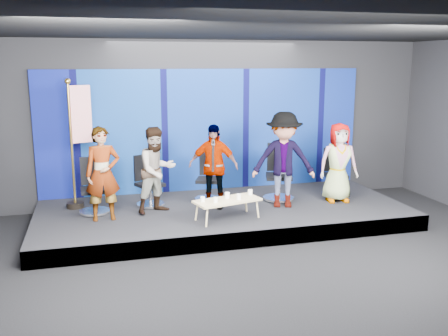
{
  "coord_description": "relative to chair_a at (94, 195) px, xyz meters",
  "views": [
    {
      "loc": [
        -2.37,
        -6.46,
        3.05
      ],
      "look_at": [
        -0.01,
        2.4,
        1.09
      ],
      "focal_mm": 40.0,
      "sensor_mm": 36.0,
      "label": 1
    }
  ],
  "objects": [
    {
      "name": "chair_b",
      "position": [
        1.03,
        0.22,
        -0.01
      ],
      "size": [
        0.74,
        0.74,
        0.99
      ],
      "rotation": [
        0.0,
        0.0,
        0.44
      ],
      "color": "silver",
      "rests_on": "riser"
    },
    {
      "name": "mug_b",
      "position": [
        2.04,
        -1.13,
        0.07
      ],
      "size": [
        0.08,
        0.08,
        0.09
      ],
      "primitive_type": "cylinder",
      "color": "white",
      "rests_on": "coffee_table"
    },
    {
      "name": "riser",
      "position": [
        2.4,
        -0.26,
        -0.49
      ],
      "size": [
        7.0,
        3.0,
        0.3
      ],
      "primitive_type": "cube",
      "color": "black",
      "rests_on": "ground"
    },
    {
      "name": "mug_e",
      "position": [
        2.77,
        -0.82,
        0.07
      ],
      "size": [
        0.08,
        0.08,
        0.1
      ],
      "primitive_type": "cylinder",
      "color": "white",
      "rests_on": "coffee_table"
    },
    {
      "name": "chair_c",
      "position": [
        2.24,
        0.29,
        -0.01
      ],
      "size": [
        0.72,
        0.72,
        0.99
      ],
      "rotation": [
        0.0,
        0.0,
        -0.37
      ],
      "color": "silver",
      "rests_on": "riser"
    },
    {
      "name": "ground",
      "position": [
        2.4,
        -2.76,
        -0.64
      ],
      "size": [
        10.0,
        10.0,
        0.0
      ],
      "primitive_type": "plane",
      "color": "black",
      "rests_on": "ground"
    },
    {
      "name": "panelist_d",
      "position": [
        3.53,
        -0.52,
        0.58
      ],
      "size": [
        1.33,
        1.01,
        1.83
      ],
      "primitive_type": "imported",
      "rotation": [
        0.0,
        0.0,
        -0.31
      ],
      "color": "black",
      "rests_on": "riser"
    },
    {
      "name": "backdrop",
      "position": [
        2.4,
        1.19,
        0.96
      ],
      "size": [
        7.0,
        0.08,
        2.6
      ],
      "primitive_type": "cube",
      "color": "#080960",
      "rests_on": "riser"
    },
    {
      "name": "chair_d",
      "position": [
        3.63,
        -0.02,
        0.04
      ],
      "size": [
        0.8,
        0.8,
        1.13
      ],
      "rotation": [
        0.0,
        0.0,
        -0.31
      ],
      "color": "silver",
      "rests_on": "riser"
    },
    {
      "name": "mug_c",
      "position": [
        2.3,
        -0.92,
        0.08
      ],
      "size": [
        0.09,
        0.09,
        0.1
      ],
      "primitive_type": "cylinder",
      "color": "white",
      "rests_on": "coffee_table"
    },
    {
      "name": "mug_d",
      "position": [
        2.48,
        -1.06,
        0.07
      ],
      "size": [
        0.08,
        0.08,
        0.1
      ],
      "primitive_type": "cylinder",
      "color": "white",
      "rests_on": "coffee_table"
    },
    {
      "name": "panelist_b",
      "position": [
        1.14,
        -0.27,
        0.46
      ],
      "size": [
        0.96,
        0.88,
        1.6
      ],
      "primitive_type": "imported",
      "rotation": [
        0.0,
        0.0,
        0.44
      ],
      "color": "black",
      "rests_on": "riser"
    },
    {
      "name": "chair_a",
      "position": [
        0.0,
        0.0,
        0.0
      ],
      "size": [
        0.61,
        0.61,
        1.02
      ],
      "rotation": [
        0.0,
        0.0,
        0.05
      ],
      "color": "silver",
      "rests_on": "riser"
    },
    {
      "name": "panelist_e",
      "position": [
        4.73,
        -0.43,
        0.45
      ],
      "size": [
        0.84,
        0.61,
        1.57
      ],
      "primitive_type": "imported",
      "rotation": [
        0.0,
        0.0,
        -0.16
      ],
      "color": "black",
      "rests_on": "riser"
    },
    {
      "name": "mug_a",
      "position": [
        1.83,
        -1.04,
        0.07
      ],
      "size": [
        0.08,
        0.08,
        0.09
      ],
      "primitive_type": "cylinder",
      "color": "white",
      "rests_on": "coffee_table"
    },
    {
      "name": "chair_e",
      "position": [
        4.91,
        0.04,
        -0.02
      ],
      "size": [
        0.63,
        0.63,
        0.97
      ],
      "rotation": [
        0.0,
        0.0,
        -0.16
      ],
      "color": "silver",
      "rests_on": "riser"
    },
    {
      "name": "panelist_a",
      "position": [
        0.17,
        -0.47,
        0.49
      ],
      "size": [
        0.63,
        0.43,
        1.66
      ],
      "primitive_type": "imported",
      "rotation": [
        0.0,
        0.0,
        0.05
      ],
      "color": "black",
      "rests_on": "riser"
    },
    {
      "name": "panelist_c",
      "position": [
        2.22,
        -0.21,
        0.47
      ],
      "size": [
        1.02,
        0.71,
        1.61
      ],
      "primitive_type": "imported",
      "rotation": [
        0.0,
        0.0,
        -0.37
      ],
      "color": "black",
      "rests_on": "riser"
    },
    {
      "name": "room_walls",
      "position": [
        2.4,
        -2.76,
        1.79
      ],
      "size": [
        10.02,
        8.02,
        3.51
      ],
      "color": "black",
      "rests_on": "ground"
    },
    {
      "name": "coffee_table",
      "position": [
        2.28,
        -1.02,
        -0.01
      ],
      "size": [
        1.26,
        0.77,
        0.36
      ],
      "rotation": [
        0.0,
        0.0,
        0.25
      ],
      "color": "tan",
      "rests_on": "riser"
    },
    {
      "name": "flag_stand",
      "position": [
        -0.23,
        0.46,
        0.96
      ],
      "size": [
        0.55,
        0.33,
        2.45
      ],
      "rotation": [
        0.0,
        0.0,
        0.35
      ],
      "color": "black",
      "rests_on": "riser"
    }
  ]
}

